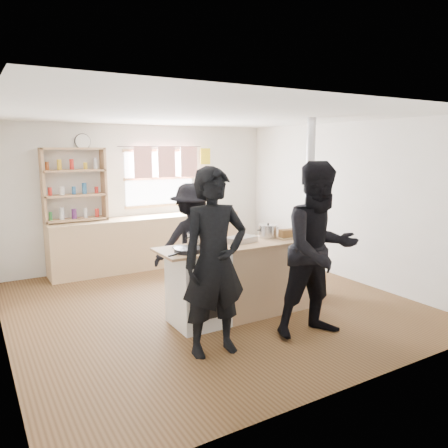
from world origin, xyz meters
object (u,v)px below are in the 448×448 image
Objects in this scene: cooking_island at (240,279)px; stockpot_counter at (268,231)px; bread_board at (288,235)px; flue_heater at (307,251)px; thermos at (184,205)px; person_near_left at (215,262)px; person_near_right at (320,250)px; stockpot_stove at (195,239)px; skillet_greens at (188,250)px; roast_tray at (241,239)px; person_far at (192,242)px.

cooking_island is 0.75m from stockpot_counter.
flue_heater is at bearing 23.59° from bread_board.
flue_heater is (0.70, -2.60, -0.41)m from thermos.
bread_board is 1.60m from person_near_left.
stockpot_stove is at bearing 138.11° from person_near_right.
bread_board is at bearing -87.31° from thermos.
flue_heater is at bearing 7.56° from cooking_island.
cooking_island is 0.79× the size of flue_heater.
stockpot_stove is 1.80m from flue_heater.
stockpot_counter is at bearing -5.94° from stockpot_stove.
person_near_right is (-0.81, -1.11, 0.33)m from flue_heater.
skillet_greens is 1.00× the size of roast_tray.
flue_heater is at bearing -74.95° from thermos.
skillet_greens is 0.63m from person_near_left.
flue_heater is at bearing 27.95° from person_near_left.
person_near_right is (1.21, -0.84, 0.02)m from skillet_greens.
cooking_island is at bearing -101.18° from thermos.
flue_heater reaches higher than thermos.
thermos reaches higher than roast_tray.
person_near_left is (-0.81, -0.78, -0.01)m from roast_tray.
person_near_left is (-1.28, -0.84, -0.06)m from stockpot_counter.
stockpot_counter is at bearing 37.35° from person_near_left.
stockpot_stove is (-0.52, 0.22, 0.54)m from cooking_island.
thermos reaches higher than skillet_greens.
person_near_left is at bearing -136.77° from cooking_island.
skillet_greens is at bearing -172.36° from flue_heater.
thermos is 1.06× the size of bread_board.
roast_tray is 2.04× the size of stockpot_stove.
person_near_right reaches higher than stockpot_stove.
stockpot_counter is at bearing 9.56° from skillet_greens.
person_near_right is at bearing -91.77° from thermos.
person_near_right reaches higher than stockpot_counter.
person_far is (-0.25, 0.85, 0.35)m from cooking_island.
stockpot_counter is 0.10× the size of flue_heater.
thermos reaches higher than stockpot_stove.
bread_board is 0.16× the size of person_near_left.
stockpot_stove is 0.12× the size of person_far.
bread_board is at bearing 82.78° from person_near_right.
thermos is 2.89m from cooking_island.
thermos is 2.10m from person_far.
person_near_left reaches higher than roast_tray.
person_near_right is (-0.07, -1.06, -0.04)m from stockpot_counter.
person_far is at bearing 66.91° from stockpot_stove.
roast_tray reaches higher than skillet_greens.
person_near_left is (-1.46, -0.65, -0.02)m from bread_board.
bread_board is at bearing -46.85° from stockpot_counter.
stockpot_counter reaches higher than bread_board.
thermos reaches higher than bread_board.
roast_tray is (-0.52, -2.73, -0.09)m from thermos.
person_near_left is 1.23m from person_near_right.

